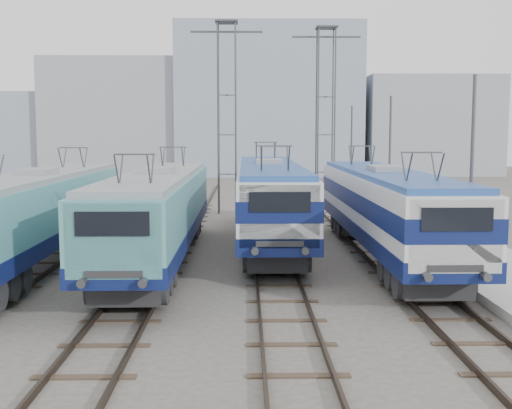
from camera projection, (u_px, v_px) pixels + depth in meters
The scene contains 14 objects.
ground at pixel (208, 302), 19.39m from camera, with size 160.00×160.00×0.00m, color #514C47.
platform at pixel (456, 249), 27.50m from camera, with size 4.00×70.00×0.30m, color #9E9E99.
locomotive_far_left at pixel (36, 211), 24.17m from camera, with size 2.76×17.41×3.28m.
locomotive_center_left at pixel (158, 209), 24.85m from camera, with size 2.77×17.47×3.29m.
locomotive_center_right at pixel (269, 194), 29.45m from camera, with size 2.87×18.17×3.42m.
locomotive_far_right at pixel (385, 205), 25.62m from camera, with size 2.79×17.64×3.32m.
catenary_tower_west at pixel (227, 109), 40.52m from camera, with size 4.50×1.20×12.00m.
catenary_tower_east at pixel (325, 110), 42.62m from camera, with size 4.50×1.20×12.00m.
mast_front at pixel (471, 182), 21.14m from camera, with size 0.12×0.12×7.00m, color #3F4247.
mast_mid at pixel (390, 164), 33.06m from camera, with size 0.12×0.12×7.00m, color #3F4247.
mast_rear at pixel (351, 156), 44.99m from camera, with size 0.12×0.12×7.00m, color #3F4247.
building_west at pixel (124, 118), 79.99m from camera, with size 18.00×12.00×14.00m, color gray.
building_center at pixel (268, 102), 80.08m from camera, with size 22.00×14.00×18.00m, color #838FA1.
building_east at pixel (426, 126), 80.75m from camera, with size 16.00×12.00×12.00m, color gray.
Camera 1 is at (1.13, -18.97, 5.08)m, focal length 45.00 mm.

